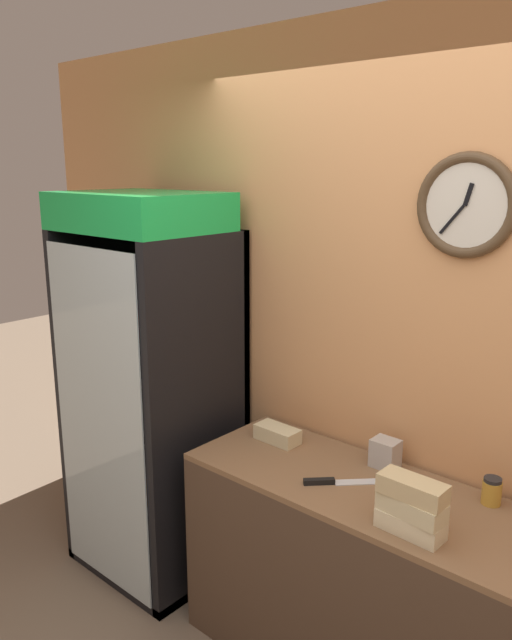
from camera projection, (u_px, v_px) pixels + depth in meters
name	position (u px, v px, depth m)	size (l,w,h in m)	color
wall_back	(447.00, 359.00, 2.47)	(5.20, 0.10, 2.70)	tan
prep_counter	(393.00, 599.00, 2.46)	(1.80, 0.56, 0.87)	#4C3828
beverage_cooler	(158.00, 369.00, 3.20)	(0.77, 0.65, 1.98)	black
sandwich_stack_bottom	(410.00, 524.00, 2.13)	(0.23, 0.11, 0.07)	beige
sandwich_stack_middle	(411.00, 506.00, 2.12)	(0.24, 0.12, 0.07)	beige
sandwich_stack_top	(413.00, 489.00, 2.10)	(0.23, 0.10, 0.07)	tan
sandwich_flat_left	(277.00, 434.00, 2.84)	(0.21, 0.10, 0.07)	beige
chefs_knife	(332.00, 482.00, 2.47)	(0.25, 0.26, 0.02)	silver
condiment_jar	(492.00, 491.00, 2.31)	(0.07, 0.07, 0.10)	gold
napkin_dispenser	(385.00, 453.00, 2.60)	(0.11, 0.09, 0.12)	#B7B2AD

